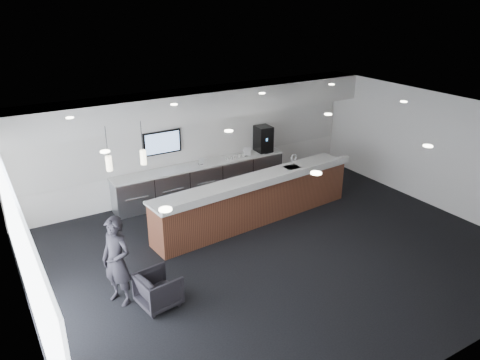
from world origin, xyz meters
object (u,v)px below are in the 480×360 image
service_counter (256,199)px  armchair (158,289)px  coffee_machine (263,139)px  lounge_guest (117,261)px

service_counter → armchair: bearing=-155.0°
service_counter → armchair: service_counter is taller
coffee_machine → lounge_guest: lounge_guest is taller
coffee_machine → armchair: 6.49m
service_counter → armchair: size_ratio=7.86×
coffee_machine → lounge_guest: size_ratio=0.44×
service_counter → armchair: (-3.37, -1.95, -0.25)m
armchair → lounge_guest: 0.91m
armchair → lounge_guest: bearing=43.1°
service_counter → coffee_machine: coffee_machine is taller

